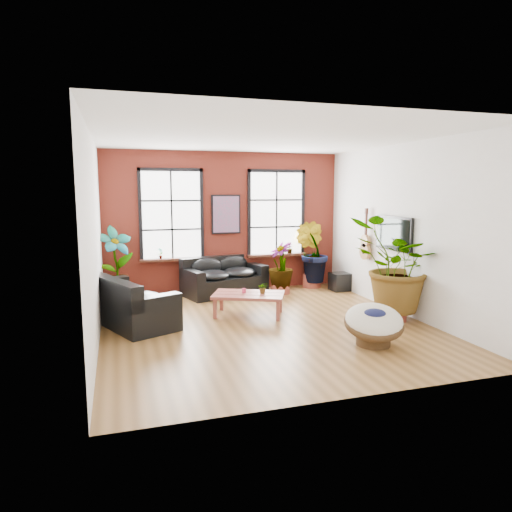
% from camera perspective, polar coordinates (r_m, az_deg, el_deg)
% --- Properties ---
extents(room, '(6.04, 6.54, 3.54)m').
position_cam_1_polar(room, '(8.60, 0.88, 2.86)').
color(room, brown).
rests_on(room, ground).
extents(sofa_back, '(2.19, 1.51, 0.92)m').
position_cam_1_polar(sofa_back, '(11.32, -4.08, -2.66)').
color(sofa_back, black).
rests_on(sofa_back, ground).
extents(sofa_left, '(1.88, 2.57, 0.94)m').
position_cam_1_polar(sofa_left, '(9.20, -16.06, -5.45)').
color(sofa_left, black).
rests_on(sofa_left, ground).
extents(coffee_table, '(1.63, 1.33, 0.55)m').
position_cam_1_polar(coffee_table, '(9.36, -0.94, -5.03)').
color(coffee_table, brown).
rests_on(coffee_table, ground).
extents(papasan_chair, '(1.27, 1.27, 0.73)m').
position_cam_1_polar(papasan_chair, '(7.86, 14.52, -8.11)').
color(papasan_chair, '#473019').
rests_on(papasan_chair, ground).
extents(poster, '(0.74, 0.06, 0.98)m').
position_cam_1_polar(poster, '(11.51, -3.77, 5.22)').
color(poster, black).
rests_on(poster, room).
extents(tv_wall_unit, '(0.13, 1.86, 1.20)m').
position_cam_1_polar(tv_wall_unit, '(10.29, 15.84, 2.29)').
color(tv_wall_unit, black).
rests_on(tv_wall_unit, room).
extents(media_box, '(0.57, 0.48, 0.46)m').
position_cam_1_polar(media_box, '(11.91, 10.63, -3.16)').
color(media_box, black).
rests_on(media_box, ground).
extents(pot_back_left, '(0.57, 0.57, 0.37)m').
position_cam_1_polar(pot_back_left, '(10.93, -17.05, -4.64)').
color(pot_back_left, '#9F4334').
rests_on(pot_back_left, ground).
extents(pot_back_right, '(0.63, 0.63, 0.35)m').
position_cam_1_polar(pot_back_right, '(12.20, 6.99, -3.05)').
color(pot_back_right, '#9F4334').
rests_on(pot_back_right, ground).
extents(pot_right_wall, '(0.56, 0.56, 0.40)m').
position_cam_1_polar(pot_right_wall, '(9.46, 16.71, -6.53)').
color(pot_right_wall, '#9F4334').
rests_on(pot_right_wall, ground).
extents(pot_mid, '(0.49, 0.49, 0.34)m').
position_cam_1_polar(pot_mid, '(11.41, 3.06, -3.82)').
color(pot_mid, '#9F4334').
rests_on(pot_mid, ground).
extents(floor_plant_back_left, '(1.01, 0.87, 1.61)m').
position_cam_1_polar(floor_plant_back_left, '(10.80, -17.14, -0.64)').
color(floor_plant_back_left, '#274412').
rests_on(floor_plant_back_left, ground).
extents(floor_plant_back_right, '(1.11, 1.12, 1.59)m').
position_cam_1_polar(floor_plant_back_right, '(12.06, 6.96, 0.52)').
color(floor_plant_back_right, '#274412').
rests_on(floor_plant_back_right, ground).
extents(floor_plant_right_wall, '(1.94, 1.77, 1.87)m').
position_cam_1_polar(floor_plant_right_wall, '(9.28, 17.10, -1.16)').
color(floor_plant_right_wall, '#274412').
rests_on(floor_plant_right_wall, ground).
extents(floor_plant_mid, '(0.75, 0.75, 1.15)m').
position_cam_1_polar(floor_plant_mid, '(11.30, 3.10, -1.14)').
color(floor_plant_mid, '#274412').
rests_on(floor_plant_mid, ground).
extents(table_plant, '(0.24, 0.22, 0.23)m').
position_cam_1_polar(table_plant, '(9.34, 0.89, -4.00)').
color(table_plant, '#274412').
rests_on(table_plant, coffee_table).
extents(sill_plant_left, '(0.17, 0.17, 0.27)m').
position_cam_1_polar(sill_plant_left, '(11.28, -11.85, 0.33)').
color(sill_plant_left, '#274412').
rests_on(sill_plant_left, room).
extents(sill_plant_right, '(0.19, 0.19, 0.27)m').
position_cam_1_polar(sill_plant_right, '(12.04, 4.22, 0.98)').
color(sill_plant_right, '#274412').
rests_on(sill_plant_right, room).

